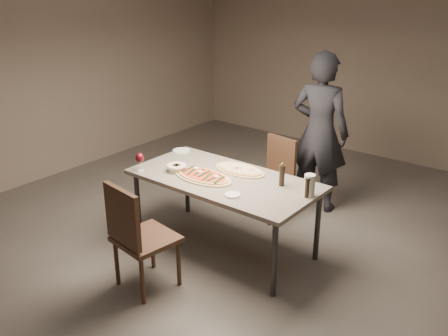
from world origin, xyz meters
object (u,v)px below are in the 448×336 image
Objects in this scene: dining_table at (224,183)px; ham_pizza at (240,170)px; bread_basket at (177,167)px; chair_near at (136,233)px; pepper_mill_left at (308,187)px; chair_far at (275,172)px; diner at (320,132)px; zucchini_pizza at (203,176)px; carafe at (309,185)px.

dining_table is 3.27× the size of ham_pizza.
bread_basket is 0.20× the size of chair_near.
bread_basket is 1.33m from pepper_mill_left.
pepper_mill_left is 0.20× the size of chair_near.
pepper_mill_left is 0.23× the size of chair_far.
chair_near is at bearing -131.29° from pepper_mill_left.
chair_far is 0.67m from diner.
zucchini_pizza reaches higher than dining_table.
chair_near is 2.46m from diner.
dining_table is 9.30× the size of bread_basket.
carafe is (1.30, 0.29, 0.06)m from bread_basket.
carafe is (0.99, 0.26, 0.08)m from zucchini_pizza.
pepper_mill_left is at bearing -30.36° from ham_pizza.
bread_basket is (-0.31, -0.03, 0.02)m from zucchini_pizza.
bread_basket reaches higher than zucchini_pizza.
chair_far is (-0.87, 0.81, -0.36)m from carafe.
diner is (0.41, 1.52, 0.13)m from zucchini_pizza.
chair_far is (-0.04, 0.95, -0.20)m from dining_table.
carafe is 1.39m from diner.
dining_table is 0.21m from zucchini_pizza.
diner is (0.24, 1.17, 0.13)m from ham_pizza.
bread_basket is at bearing 77.16° from chair_far.
chair_far is at bearing 51.29° from diner.
diner is at bearing 66.34° from zucchini_pizza.
bread_basket is at bearing -167.48° from carafe.
carafe is at bearing 12.52° from bread_basket.
chair_near is at bearing 74.60° from diner.
bread_basket is 0.22× the size of chair_far.
pepper_mill_left is at bearing 56.61° from chair_near.
pepper_mill_left is (0.83, 0.10, 0.15)m from dining_table.
chair_far is (0.10, 1.95, -0.06)m from chair_near.
bread_basket is 0.94m from chair_near.
dining_table is 8.96× the size of pepper_mill_left.
zucchini_pizza is at bearing 92.21° from chair_far.
zucchini_pizza is 0.35× the size of diner.
pepper_mill_left is 1.26m from chair_far.
diner is at bearing 79.91° from dining_table.
pepper_mill_left is at bearing -90.00° from carafe.
carafe reaches higher than bread_basket.
carafe is 0.23× the size of chair_far.
bread_basket is at bearing 58.94° from diner.
ham_pizza is at bearing 86.67° from dining_table.
ham_pizza is 0.62× the size of chair_far.
diner is (-0.58, 1.26, 0.05)m from carafe.
bread_basket is (-0.48, -0.38, 0.03)m from ham_pizza.
carafe reaches higher than chair_far.
bread_basket is at bearing 176.98° from zucchini_pizza.
chair_near is at bearing -68.66° from bread_basket.
carafe is at bearing 145.38° from chair_far.
zucchini_pizza is 1.01m from pepper_mill_left.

